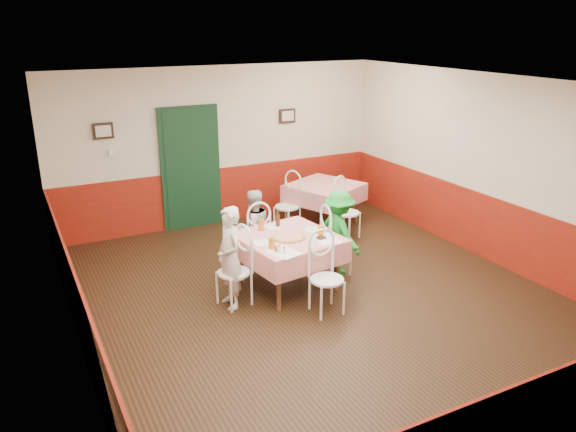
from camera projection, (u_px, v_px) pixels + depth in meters
name	position (u px, v px, depth m)	size (l,w,h in m)	color
floor	(319.00, 298.00, 7.50)	(7.00, 7.00, 0.00)	black
ceiling	(323.00, 84.00, 6.58)	(7.00, 7.00, 0.00)	white
back_wall	(221.00, 146.00, 9.98)	(6.00, 0.10, 2.80)	beige
front_wall	(563.00, 325.00, 4.10)	(6.00, 0.10, 2.80)	beige
left_wall	(68.00, 238.00, 5.74)	(0.10, 7.00, 2.80)	beige
right_wall	(495.00, 171.00, 8.33)	(0.10, 7.00, 2.80)	beige
wainscot_back	(223.00, 195.00, 10.26)	(6.00, 0.03, 1.00)	maroon
wainscot_front	(543.00, 425.00, 4.41)	(6.00, 0.03, 1.00)	maroon
wainscot_left	(80.00, 315.00, 6.04)	(0.03, 7.00, 1.00)	maroon
wainscot_right	(487.00, 228.00, 8.62)	(0.03, 7.00, 1.00)	maroon
door	(191.00, 170.00, 9.79)	(0.96, 0.06, 2.10)	black
picture_left	(103.00, 131.00, 8.93)	(0.32, 0.03, 0.26)	black
picture_right	(287.00, 116.00, 10.35)	(0.32, 0.03, 0.26)	black
thermostat	(112.00, 152.00, 9.08)	(0.10, 0.03, 0.10)	white
main_table	(288.00, 263.00, 7.68)	(1.22, 1.22, 0.77)	red
second_table	(324.00, 205.00, 10.09)	(1.12, 1.12, 0.77)	red
chair_left	(234.00, 273.00, 7.19)	(0.42, 0.42, 0.90)	white
chair_right	(336.00, 244.00, 8.11)	(0.42, 0.42, 0.90)	white
chair_far	(255.00, 239.00, 8.31)	(0.42, 0.42, 0.90)	white
chair_near	(327.00, 280.00, 7.00)	(0.42, 0.42, 0.90)	white
chair_second_a	(287.00, 207.00, 9.74)	(0.42, 0.42, 0.90)	white
chair_second_b	(347.00, 213.00, 9.44)	(0.42, 0.42, 0.90)	white
pizza	(288.00, 237.00, 7.50)	(0.44, 0.44, 0.03)	#B74723
plate_left	(262.00, 243.00, 7.30)	(0.25, 0.25, 0.01)	white
plate_right	(313.00, 230.00, 7.76)	(0.25, 0.25, 0.01)	white
plate_far	(273.00, 227.00, 7.88)	(0.25, 0.25, 0.01)	white
glass_a	(272.00, 243.00, 7.12)	(0.08, 0.08, 0.15)	#BF7219
glass_b	(321.00, 231.00, 7.53)	(0.08, 0.08, 0.15)	#BF7219
glass_c	(261.00, 225.00, 7.76)	(0.08, 0.08, 0.15)	#BF7219
beer_bottle	(278.00, 220.00, 7.86)	(0.06, 0.06, 0.22)	#381C0A
shaker_a	(280.00, 249.00, 7.01)	(0.04, 0.04, 0.09)	silver
shaker_b	(284.00, 250.00, 6.97)	(0.04, 0.04, 0.09)	silver
shaker_c	(276.00, 248.00, 7.03)	(0.04, 0.04, 0.09)	#B23319
menu_left	(284.00, 252.00, 7.03)	(0.30, 0.40, 0.00)	white
menu_right	(326.00, 239.00, 7.46)	(0.30, 0.40, 0.00)	white
wallet	(321.00, 238.00, 7.47)	(0.11, 0.09, 0.02)	black
diner_left	(230.00, 258.00, 7.09)	(0.49, 0.32, 1.34)	gray
diner_far	(253.00, 229.00, 8.30)	(0.58, 0.45, 1.19)	gray
diner_right	(339.00, 233.00, 8.09)	(0.80, 0.46, 1.24)	gray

